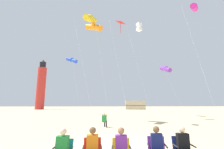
% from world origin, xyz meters
% --- Properties ---
extents(ground, '(200.00, 200.00, 0.00)m').
position_xyz_m(ground, '(0.00, 0.00, 0.00)').
color(ground, beige).
extents(spectator_teal_chair, '(0.34, 0.51, 1.16)m').
position_xyz_m(spectator_teal_chair, '(-1.52, -3.02, 0.61)').
color(spectator_teal_chair, '#238438').
rests_on(spectator_teal_chair, ground).
extents(spectator_red_chair, '(0.35, 0.52, 1.16)m').
position_xyz_m(spectator_red_chair, '(-0.69, -2.88, 0.61)').
color(spectator_red_chair, orange).
rests_on(spectator_red_chair, ground).
extents(spectator_yellow_chair, '(0.35, 0.52, 1.16)m').
position_xyz_m(spectator_yellow_chair, '(0.14, -2.98, 0.61)').
color(spectator_yellow_chair, '#722D99').
rests_on(spectator_yellow_chair, ground).
extents(camp_chair_purple, '(0.63, 0.65, 0.82)m').
position_xyz_m(camp_chair_purple, '(1.27, -2.65, 0.50)').
color(camp_chair_purple, '#722D99').
rests_on(camp_chair_purple, ground).
extents(spectator_purple_chair, '(0.39, 0.54, 1.16)m').
position_xyz_m(spectator_purple_chair, '(1.24, -2.79, 0.61)').
color(spectator_purple_chair, navy).
rests_on(spectator_purple_chair, ground).
extents(camp_chair_navy, '(0.59, 0.61, 0.82)m').
position_xyz_m(camp_chair_navy, '(2.07, -2.67, 0.50)').
color(camp_chair_navy, navy).
rests_on(camp_chair_navy, ground).
extents(spectator_navy_chair, '(0.36, 0.52, 1.16)m').
position_xyz_m(spectator_navy_chair, '(2.06, -2.81, 0.61)').
color(spectator_navy_chair, black).
rests_on(spectator_navy_chair, ground).
extents(kite_flyer_standing, '(0.45, 0.56, 1.16)m').
position_xyz_m(kite_flyer_standing, '(-0.30, 5.38, 0.61)').
color(kite_flyer_standing, '#238438').
rests_on(kite_flyer_standing, ground).
extents(kite_box_white, '(2.80, 2.42, 13.18)m').
position_xyz_m(kite_box_white, '(4.53, 12.91, 12.57)').
color(kite_box_white, silver).
rests_on(kite_box_white, ground).
extents(kite_tube_orange, '(3.16, 2.99, 11.88)m').
position_xyz_m(kite_tube_orange, '(-1.71, 10.49, 11.17)').
color(kite_tube_orange, silver).
rests_on(kite_tube_orange, ground).
extents(kite_tube_violet, '(3.37, 3.36, 8.18)m').
position_xyz_m(kite_tube_violet, '(9.74, 17.17, 7.48)').
color(kite_tube_violet, silver).
rests_on(kite_tube_violet, ground).
extents(kite_tube_magenta, '(2.81, 2.97, 14.38)m').
position_xyz_m(kite_tube_magenta, '(10.75, 9.52, 13.67)').
color(kite_tube_magenta, silver).
rests_on(kite_tube_magenta, ground).
extents(kite_diamond_scarlet, '(1.87, 1.87, 10.61)m').
position_xyz_m(kite_diamond_scarlet, '(1.30, 7.73, 9.95)').
color(kite_diamond_scarlet, silver).
rests_on(kite_diamond_scarlet, ground).
extents(kite_tube_gold, '(2.67, 3.15, 12.46)m').
position_xyz_m(kite_tube_gold, '(-2.09, 9.53, 11.76)').
color(kite_tube_gold, silver).
rests_on(kite_tube_gold, ground).
extents(kite_tube_blue, '(3.10, 2.78, 10.76)m').
position_xyz_m(kite_tube_blue, '(-6.57, 21.73, 10.05)').
color(kite_tube_blue, silver).
rests_on(kite_tube_blue, ground).
extents(lighthouse_distant, '(2.80, 2.80, 16.80)m').
position_xyz_m(lighthouse_distant, '(-21.54, 46.27, 7.84)').
color(lighthouse_distant, red).
rests_on(lighthouse_distant, ground).
extents(rv_van_tan, '(6.62, 2.89, 2.80)m').
position_xyz_m(rv_van_tan, '(9.89, 44.58, 1.39)').
color(rv_van_tan, '#C6B28C').
rests_on(rv_van_tan, ground).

